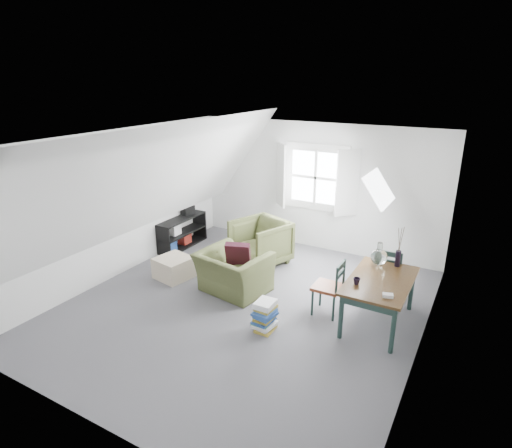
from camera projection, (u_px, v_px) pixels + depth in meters
The scene contains 24 objects.
floor at pixel (245, 306), 6.53m from camera, with size 5.50×5.50×0.00m, color #535258.
ceiling at pixel (243, 141), 5.70m from camera, with size 5.50×5.50×0.00m, color white.
wall_back at pixel (316, 187), 8.38m from camera, with size 5.00×5.00×0.00m, color silver.
wall_front at pixel (88, 319), 3.85m from camera, with size 5.00×5.00×0.00m, color silver.
wall_left at pixel (118, 204), 7.27m from camera, with size 5.50×5.50×0.00m, color silver.
wall_right at pixel (429, 265), 4.96m from camera, with size 5.50×5.50×0.00m, color silver.
slope_left at pixel (158, 181), 6.66m from camera, with size 5.50×5.50×0.00m, color white.
slope_right at pixel (352, 210), 5.22m from camera, with size 5.50×5.50×0.00m, color white.
dormer_window at pixel (315, 178), 8.25m from camera, with size 1.71×0.35×1.30m.
skylight at pixel (379, 189), 6.30m from camera, with size 0.55×0.75×0.04m, color white.
armchair_near at pixel (234, 291), 6.97m from camera, with size 1.04×0.91×0.68m, color #444A27.
armchair_far at pixel (260, 263), 8.02m from camera, with size 0.89×0.92×0.83m, color #444A27.
throw_pillow at pixel (238, 254), 6.89m from camera, with size 0.39×0.11×0.39m, color #340E1A.
ottoman at pixel (174, 268), 7.38m from camera, with size 0.55×0.55×0.37m, color #C0AF94.
dining_table at pixel (380, 285), 5.89m from camera, with size 0.82×1.36×0.68m.
demijohn at pixel (379, 256), 6.25m from camera, with size 0.24×0.24×0.34m.
vase_twigs at pixel (398, 258), 6.22m from camera, with size 0.08×0.09×0.61m.
cup at pixel (356, 284), 5.73m from camera, with size 0.10×0.10×0.09m, color black.
paper_box at pixel (388, 295), 5.39m from camera, with size 0.13×0.09×0.04m, color white.
dining_chair_far at pixel (390, 273), 6.61m from camera, with size 0.40×0.40×0.85m.
dining_chair_near at pixel (330, 287), 6.17m from camera, with size 0.40×0.40×0.85m.
media_shelf at pixel (180, 234), 8.68m from camera, with size 0.40×1.20×0.61m.
electronics_box at pixel (188, 210), 8.78m from camera, with size 0.18×0.25×0.20m, color black.
magazine_stack at pixel (265, 316), 5.85m from camera, with size 0.32×0.38×0.42m.
Camera 1 is at (2.97, -4.92, 3.34)m, focal length 30.00 mm.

